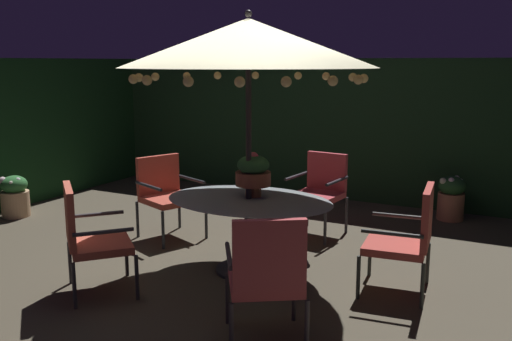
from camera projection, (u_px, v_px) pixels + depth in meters
The scene contains 12 objects.
ground_plane at pixel (223, 272), 5.75m from camera, with size 8.56×7.56×0.02m, color #494132.
hedge_backdrop_rear at pixel (343, 129), 8.70m from camera, with size 8.56×0.30×2.15m, color #19321C.
patio_dining_table at pixel (249, 214), 5.65m from camera, with size 1.73×1.26×0.76m.
patio_umbrella at pixel (248, 43), 5.33m from camera, with size 2.48×2.48×2.58m.
centerpiece_planter at pixel (253, 172), 5.66m from camera, with size 0.36×0.36×0.46m.
patio_chair_north at pixel (166, 191), 6.81m from camera, with size 0.80×0.81×0.97m.
patio_chair_northeast at pixel (88, 233), 5.10m from camera, with size 0.85×0.84×1.01m.
patio_chair_east at pixel (267, 273), 4.12m from camera, with size 0.81×0.82×1.03m.
patio_chair_southeast at pixel (408, 234), 5.11m from camera, with size 0.66×0.70×1.01m.
patio_chair_south at pixel (320, 187), 6.92m from camera, with size 0.65×0.67×0.99m.
potted_plant_right_near at pixel (451, 197), 7.56m from camera, with size 0.37×0.37×0.60m.
potted_plant_left_far at pixel (15, 196), 7.73m from camera, with size 0.38×0.38×0.57m.
Camera 1 is at (2.82, -4.67, 2.10)m, focal length 39.51 mm.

